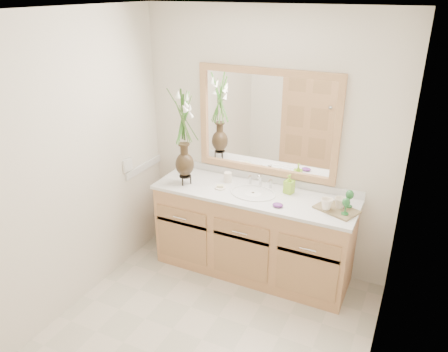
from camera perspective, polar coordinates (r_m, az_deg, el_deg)
The scene contains 22 objects.
floor at distance 3.63m, azimuth -2.89°, elevation -20.55°, with size 2.60×2.60×0.00m, color beige.
ceiling at distance 2.61m, azimuth -4.03°, elevation 20.69°, with size 2.40×2.60×0.02m, color white.
wall_back at distance 4.02m, azimuth 5.59°, elevation 4.19°, with size 2.40×0.02×2.40m, color silver.
wall_front at distance 2.09m, azimuth -21.72°, elevation -18.09°, with size 2.40×0.02×2.40m, color silver.
wall_left at distance 3.62m, azimuth -20.28°, elevation 0.50°, with size 0.02×2.60×2.40m, color silver.
wall_right at distance 2.63m, azimuth 20.45°, elevation -8.42°, with size 0.02×2.60×2.40m, color silver.
vanity at distance 4.12m, azimuth 3.75°, elevation -7.56°, with size 1.80×0.55×0.80m.
counter at distance 3.92m, azimuth 3.91°, elevation -2.37°, with size 1.84×0.57×0.03m, color silver.
sink at distance 3.92m, azimuth 3.80°, elevation -2.98°, with size 0.38×0.34×0.23m.
mirror at distance 3.94m, azimuth 5.60°, elevation 6.91°, with size 1.32×0.04×0.97m.
switch_plate at distance 4.21m, azimuth -12.49°, elevation 1.43°, with size 0.02×0.12×0.12m, color white.
door at distance 2.41m, azimuth -25.91°, elevation -18.71°, with size 0.80×0.03×2.00m, color tan.
flower_vase at distance 3.89m, azimuth -5.35°, elevation 6.47°, with size 0.20×0.20×0.82m.
tumbler at distance 4.10m, azimuth 0.51°, elevation -0.17°, with size 0.07×0.07×0.09m, color white.
soap_dish at distance 3.98m, azimuth -0.49°, elevation -1.49°, with size 0.10×0.10×0.03m.
soap_bottle at distance 3.91m, azimuth 8.51°, elevation -1.13°, with size 0.07×0.07×0.16m, color #8EC92F.
purple_dish at distance 3.68m, azimuth 7.05°, elevation -3.78°, with size 0.09×0.07×0.03m, color #602879.
tray at distance 3.72m, azimuth 14.47°, elevation -4.26°, with size 0.33×0.22×0.02m, color brown.
mug_left at distance 3.66m, azimuth 13.26°, elevation -3.54°, with size 0.10×0.09×0.10m, color white.
mug_right at distance 3.72m, azimuth 14.92°, elevation -3.35°, with size 0.10×0.09×0.10m, color white.
goblet_front at distance 3.61m, azimuth 15.66°, elevation -3.45°, with size 0.06×0.06×0.14m.
goblet_back at distance 3.73m, azimuth 16.09°, elevation -2.48°, with size 0.07×0.07×0.15m.
Camera 1 is at (1.28, -2.27, 2.53)m, focal length 35.00 mm.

